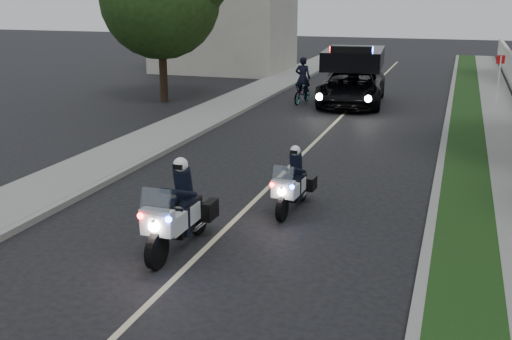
% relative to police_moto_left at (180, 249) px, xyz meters
% --- Properties ---
extents(ground, '(120.00, 120.00, 0.00)m').
position_rel_police_moto_left_xyz_m(ground, '(0.47, 0.63, 0.00)').
color(ground, black).
rests_on(ground, ground).
extents(curb_right, '(0.20, 60.00, 0.15)m').
position_rel_police_moto_left_xyz_m(curb_right, '(4.57, 10.63, 0.07)').
color(curb_right, gray).
rests_on(curb_right, ground).
extents(grass_verge, '(1.20, 60.00, 0.16)m').
position_rel_police_moto_left_xyz_m(grass_verge, '(5.27, 10.63, 0.08)').
color(grass_verge, '#193814').
rests_on(grass_verge, ground).
extents(sidewalk_right, '(1.40, 60.00, 0.16)m').
position_rel_police_moto_left_xyz_m(sidewalk_right, '(6.57, 10.63, 0.08)').
color(sidewalk_right, gray).
rests_on(sidewalk_right, ground).
extents(curb_left, '(0.20, 60.00, 0.15)m').
position_rel_police_moto_left_xyz_m(curb_left, '(-3.63, 10.63, 0.07)').
color(curb_left, gray).
rests_on(curb_left, ground).
extents(sidewalk_left, '(2.00, 60.00, 0.16)m').
position_rel_police_moto_left_xyz_m(sidewalk_left, '(-4.73, 10.63, 0.08)').
color(sidewalk_left, gray).
rests_on(sidewalk_left, ground).
extents(building_far, '(8.00, 6.00, 7.00)m').
position_rel_police_moto_left_xyz_m(building_far, '(-9.53, 26.63, 3.50)').
color(building_far, '#A8A396').
rests_on(building_far, ground).
extents(lane_marking, '(0.12, 50.00, 0.01)m').
position_rel_police_moto_left_xyz_m(lane_marking, '(0.47, 10.63, 0.00)').
color(lane_marking, '#BFB78C').
rests_on(lane_marking, ground).
extents(police_moto_left, '(0.78, 2.14, 1.81)m').
position_rel_police_moto_left_xyz_m(police_moto_left, '(0.00, 0.00, 0.00)').
color(police_moto_left, silver).
rests_on(police_moto_left, ground).
extents(police_moto_right, '(0.70, 1.79, 1.50)m').
position_rel_police_moto_left_xyz_m(police_moto_right, '(1.50, 2.83, 0.00)').
color(police_moto_right, white).
rests_on(police_moto_right, ground).
extents(police_suv, '(3.18, 6.05, 2.84)m').
position_rel_police_moto_left_xyz_m(police_suv, '(0.35, 17.05, 0.00)').
color(police_suv, black).
rests_on(police_suv, ground).
extents(bicycle, '(0.82, 1.79, 0.90)m').
position_rel_police_moto_left_xyz_m(bicycle, '(-1.81, 16.62, 0.00)').
color(bicycle, black).
rests_on(bicycle, ground).
extents(cyclist, '(0.70, 0.49, 1.88)m').
position_rel_police_moto_left_xyz_m(cyclist, '(-1.81, 16.62, 0.00)').
color(cyclist, black).
rests_on(cyclist, ground).
extents(sign_post, '(0.46, 0.46, 2.33)m').
position_rel_police_moto_left_xyz_m(sign_post, '(6.47, 18.21, 0.00)').
color(sign_post, red).
rests_on(sign_post, ground).
extents(tree_left_near, '(6.74, 6.74, 8.88)m').
position_rel_police_moto_left_xyz_m(tree_left_near, '(-7.98, 15.08, 0.00)').
color(tree_left_near, '#234416').
rests_on(tree_left_near, ground).
extents(tree_left_far, '(6.26, 6.26, 9.22)m').
position_rel_police_moto_left_xyz_m(tree_left_far, '(-8.92, 27.36, 0.00)').
color(tree_left_far, black).
rests_on(tree_left_far, ground).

